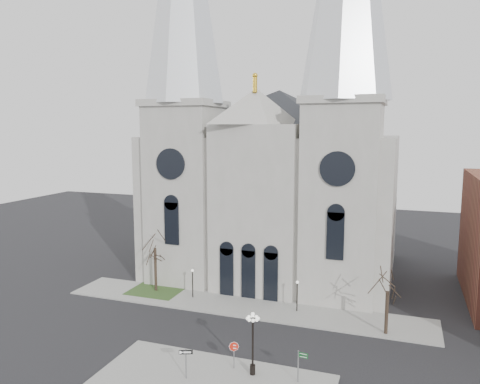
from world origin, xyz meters
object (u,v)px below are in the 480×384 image
(globe_lamp, at_px, (253,336))
(one_way_sign, at_px, (186,358))
(stop_sign, at_px, (234,349))
(street_name_sign, at_px, (299,364))

(globe_lamp, bearing_deg, one_way_sign, -153.98)
(stop_sign, relative_size, globe_lamp, 0.44)
(one_way_sign, xyz_separation_m, street_name_sign, (8.26, 2.34, -0.15))
(stop_sign, xyz_separation_m, globe_lamp, (1.69, -0.39, 1.56))
(one_way_sign, bearing_deg, street_name_sign, -6.21)
(stop_sign, bearing_deg, globe_lamp, -15.02)
(stop_sign, relative_size, street_name_sign, 0.89)
(stop_sign, distance_m, street_name_sign, 5.35)
(globe_lamp, bearing_deg, street_name_sign, 1.35)
(globe_lamp, xyz_separation_m, one_way_sign, (-4.61, -2.25, -1.57))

